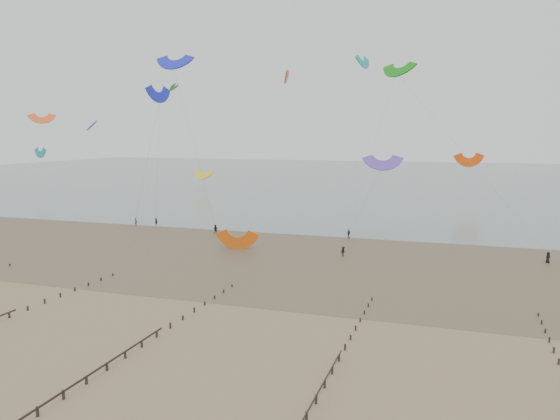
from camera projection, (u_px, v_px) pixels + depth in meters
The scene contains 7 objects.
ground at pixel (156, 313), 60.18m from camera, with size 500.00×500.00×0.00m, color brown.
sea_and_shore at pixel (240, 249), 93.79m from camera, with size 500.00×665.00×0.03m.
groynes at pixel (68, 390), 40.96m from camera, with size 72.16×50.16×1.00m.
kitesurfer_lead at pixel (136, 222), 117.72m from camera, with size 0.60×0.39×1.64m, color black.
kitesurfers at pixel (460, 243), 94.51m from camera, with size 106.76×22.99×1.83m.
grounded_kite at pixel (237, 249), 93.95m from camera, with size 6.32×3.31×4.82m, color #E2570E, non-canonical shape.
kites_airborne at pixel (313, 125), 145.06m from camera, with size 242.38×106.11×42.77m.
Camera 1 is at (31.27, -50.78, 19.56)m, focal length 35.00 mm.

